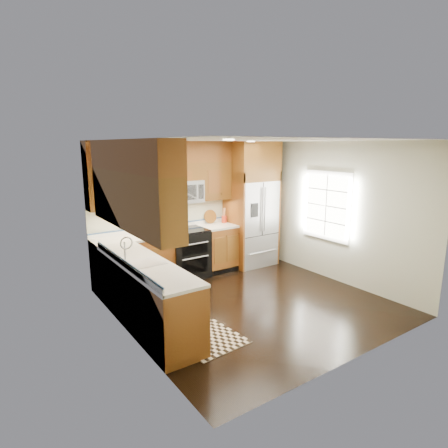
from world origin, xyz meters
TOP-DOWN VIEW (x-y plane):
  - ground at (0.00, 0.00)m, footprint 4.00×4.00m
  - wall_back at (0.00, 2.00)m, footprint 4.00×0.02m
  - wall_left at (-2.00, 0.00)m, footprint 0.02×4.00m
  - wall_right at (2.00, 0.00)m, footprint 0.02×4.00m
  - window at (1.98, 0.20)m, footprint 0.04×1.10m
  - base_cabinets at (-1.23, 0.90)m, footprint 2.85×3.00m
  - countertop at (-1.09, 1.01)m, footprint 2.86×3.01m
  - upper_cabinets at (-1.15, 1.09)m, footprint 2.85×3.00m
  - range at (-0.25, 1.67)m, footprint 0.76×0.67m
  - microwave at (-0.25, 1.80)m, footprint 0.76×0.40m
  - refrigerator at (1.30, 1.63)m, footprint 0.98×0.75m
  - sink_faucet at (-1.73, 0.23)m, footprint 0.54×0.44m
  - rug at (-1.20, -0.38)m, footprint 0.89×1.38m
  - knife_block at (-0.82, 1.82)m, footprint 0.10×0.13m
  - utensil_crock at (0.73, 1.82)m, footprint 0.14×0.14m
  - cutting_board at (0.46, 1.94)m, footprint 0.29×0.29m

SIDE VIEW (x-z plane):
  - ground at x=0.00m, z-range 0.00..0.00m
  - rug at x=-1.20m, z-range 0.00..0.01m
  - base_cabinets at x=-1.23m, z-range 0.00..0.90m
  - range at x=-0.25m, z-range 0.00..0.94m
  - countertop at x=-1.09m, z-range 0.90..0.94m
  - cutting_board at x=0.46m, z-range 0.94..0.96m
  - sink_faucet at x=-1.73m, z-range 0.81..1.18m
  - utensil_crock at x=0.73m, z-range 0.89..1.20m
  - knife_block at x=-0.82m, z-range 0.92..1.18m
  - wall_back at x=0.00m, z-range 0.00..2.60m
  - wall_left at x=-2.00m, z-range 0.00..2.60m
  - wall_right at x=2.00m, z-range 0.00..2.60m
  - refrigerator at x=1.30m, z-range 0.00..2.60m
  - window at x=1.98m, z-range 0.75..2.05m
  - microwave at x=-0.25m, z-range 1.45..1.87m
  - upper_cabinets at x=-1.15m, z-range 1.45..2.60m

